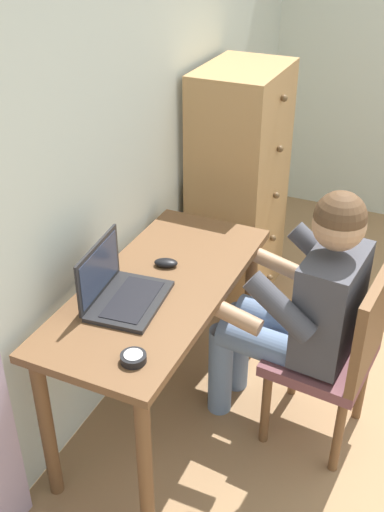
# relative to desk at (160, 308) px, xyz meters

# --- Properties ---
(wall_back) EXTENTS (4.80, 0.05, 2.50)m
(wall_back) POSITION_rel_desk_xyz_m (0.32, 0.34, 0.63)
(wall_back) COLOR silver
(wall_back) RESTS_ON ground_plane
(desk) EXTENTS (1.21, 0.54, 0.74)m
(desk) POSITION_rel_desk_xyz_m (0.00, 0.00, 0.00)
(desk) COLOR brown
(desk) RESTS_ON ground_plane
(dresser) EXTENTS (0.59, 0.44, 1.34)m
(dresser) POSITION_rel_desk_xyz_m (1.12, 0.08, 0.05)
(dresser) COLOR tan
(dresser) RESTS_ON ground_plane
(chair) EXTENTS (0.45, 0.44, 0.86)m
(chair) POSITION_rel_desk_xyz_m (0.20, -0.72, -0.14)
(chair) COLOR brown
(chair) RESTS_ON ground_plane
(person_seated) EXTENTS (0.56, 0.61, 1.18)m
(person_seated) POSITION_rel_desk_xyz_m (0.21, -0.53, 0.04)
(person_seated) COLOR #6B84AD
(person_seated) RESTS_ON ground_plane
(laptop) EXTENTS (0.36, 0.28, 0.24)m
(laptop) POSITION_rel_desk_xyz_m (-0.17, 0.08, 0.17)
(laptop) COLOR #232326
(laptop) RESTS_ON desk
(computer_mouse) EXTENTS (0.09, 0.11, 0.03)m
(computer_mouse) POSITION_rel_desk_xyz_m (0.13, 0.03, 0.14)
(computer_mouse) COLOR black
(computer_mouse) RESTS_ON desk
(desk_clock) EXTENTS (0.09, 0.09, 0.03)m
(desk_clock) POSITION_rel_desk_xyz_m (-0.46, -0.14, 0.13)
(desk_clock) COLOR black
(desk_clock) RESTS_ON desk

